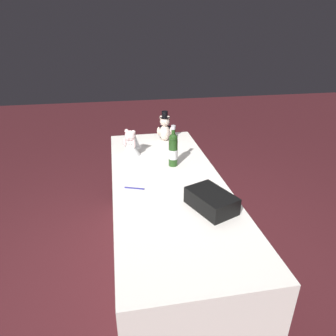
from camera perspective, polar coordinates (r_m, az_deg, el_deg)
The scene contains 7 objects.
ground_plane at distance 2.58m, azimuth 0.00°, elevation -18.20°, with size 12.00×12.00×0.00m, color #47191E.
reception_table at distance 2.33m, azimuth 0.00°, elevation -11.12°, with size 2.04×0.77×0.79m, color white.
teddy_bear_groom at distance 2.83m, azimuth -0.59°, elevation 7.39°, with size 0.14×0.15×0.28m.
teddy_bear_bride at distance 2.53m, azimuth -6.90°, elevation 4.61°, with size 0.21×0.20×0.22m.
champagne_bottle at distance 2.29m, azimuth 0.98°, elevation 3.57°, with size 0.07×0.07×0.32m.
signing_pen at distance 2.03m, azimuth -6.50°, elevation -3.80°, with size 0.06×0.14×0.01m.
gift_case_black at distance 1.81m, azimuth 8.18°, elevation -6.14°, with size 0.34×0.29×0.10m.
Camera 1 is at (-1.84, 0.33, 1.79)m, focal length 32.23 mm.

